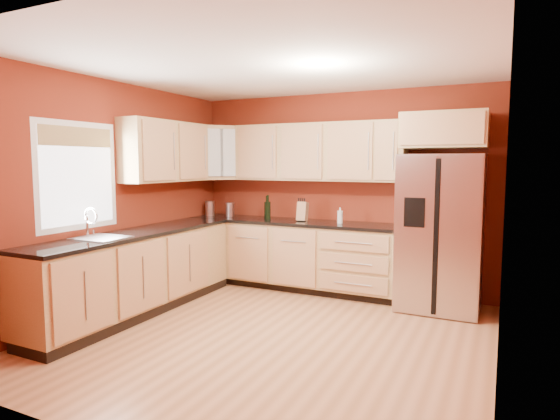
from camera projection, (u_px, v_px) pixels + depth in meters
name	position (u px, v px, depth m)	size (l,w,h in m)	color
floor	(271.00, 336.00, 4.57)	(4.00, 4.00, 0.00)	#A5693F
ceiling	(271.00, 63.00, 4.31)	(4.00, 4.00, 0.00)	white
wall_back	(339.00, 192.00, 6.23)	(4.00, 0.04, 2.60)	maroon
wall_front	(111.00, 231.00, 2.64)	(4.00, 0.04, 2.60)	maroon
wall_left	(114.00, 197.00, 5.30)	(0.04, 4.00, 2.60)	maroon
wall_right	(504.00, 213.00, 3.57)	(0.04, 4.00, 2.60)	maroon
base_cabinets_back	(292.00, 256.00, 6.28)	(2.90, 0.60, 0.88)	#A0824D
base_cabinets_left	(136.00, 274.00, 5.26)	(0.60, 2.80, 0.88)	#A0824D
countertop_back	(292.00, 222.00, 6.23)	(2.90, 0.62, 0.04)	black
countertop_left	(136.00, 233.00, 5.21)	(0.62, 2.80, 0.04)	black
upper_cabinets_back	(317.00, 152.00, 6.14)	(2.30, 0.33, 0.75)	#A0824D
upper_cabinets_left	(166.00, 152.00, 5.83)	(0.33, 1.35, 0.75)	#A0824D
corner_upper_cabinet	(219.00, 153.00, 6.60)	(0.62, 0.33, 0.75)	#A0824D
over_fridge_cabinet	(445.00, 130.00, 5.30)	(0.92, 0.60, 0.40)	#A0824D
refrigerator	(440.00, 232.00, 5.35)	(0.90, 0.75, 1.78)	#ADAEB2
window	(78.00, 176.00, 4.82)	(0.03, 0.90, 1.00)	white
sink_faucet	(100.00, 224.00, 4.74)	(0.50, 0.42, 0.30)	white
canister_left	(210.00, 208.00, 6.78)	(0.13, 0.13, 0.21)	#ADAEB2
canister_right	(230.00, 210.00, 6.70)	(0.12, 0.12, 0.20)	#ADAEB2
wine_bottle_a	(267.00, 207.00, 6.43)	(0.07, 0.07, 0.32)	black
wine_bottle_b	(268.00, 207.00, 6.32)	(0.07, 0.07, 0.33)	black
knife_block	(302.00, 212.00, 6.17)	(0.12, 0.11, 0.25)	#A77851
soap_dispenser	(340.00, 215.00, 5.93)	(0.07, 0.07, 0.20)	silver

